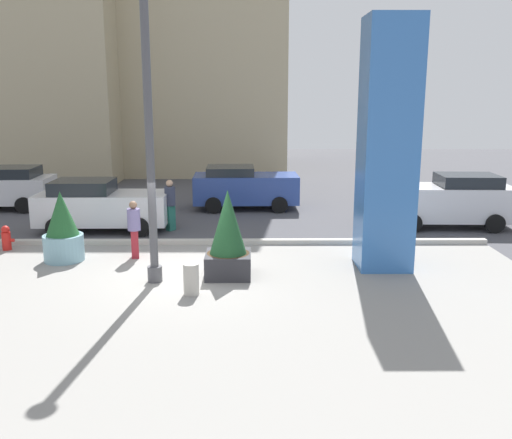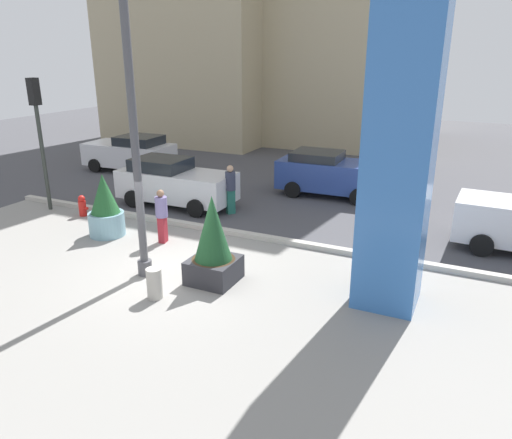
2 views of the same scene
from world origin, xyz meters
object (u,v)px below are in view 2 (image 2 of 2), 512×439
Objects in this scene: art_pillar_blue at (399,164)px; car_passing_lane at (131,153)px; potted_plant_by_pillar at (213,244)px; fire_hydrant at (82,206)px; concrete_bollard at (154,284)px; potted_plant_near_left at (105,209)px; car_curb_east at (330,173)px; pedestrian_by_curb at (230,187)px; pedestrian_on_sidewalk at (162,214)px; car_far_lane at (175,182)px; traffic_light_corner at (39,123)px; lamp_post at (134,136)px.

art_pillar_blue is 15.98m from car_passing_lane.
potted_plant_by_pillar reaches higher than fire_hydrant.
potted_plant_by_pillar reaches higher than concrete_bollard.
potted_plant_near_left reaches higher than fire_hydrant.
car_passing_lane is (-9.58, 8.71, -0.15)m from potted_plant_by_pillar.
pedestrian_by_curb reaches higher than car_curb_east.
car_passing_lane is at bearing 131.09° from concrete_bollard.
fire_hydrant is 4.12m from pedestrian_on_sidewalk.
traffic_light_corner is at bearing -147.65° from car_far_lane.
potted_plant_by_pillar is at bearing -169.04° from art_pillar_blue.
concrete_bollard is 3.60m from pedestrian_on_sidewalk.
concrete_bollard is 0.43× the size of pedestrian_by_curb.
car_passing_lane is 8.31m from pedestrian_by_curb.
art_pillar_blue is at bearing -25.91° from car_far_lane.
pedestrian_by_curb is (6.17, 2.39, -2.13)m from traffic_light_corner.
concrete_bollard is at bearing -156.25° from art_pillar_blue.
potted_plant_near_left reaches higher than pedestrian_by_curb.
lamp_post is 3.29× the size of potted_plant_by_pillar.
concrete_bollard is at bearing -48.91° from car_passing_lane.
potted_plant_by_pillar reaches higher than potted_plant_near_left.
lamp_post is at bearing -63.26° from car_far_lane.
pedestrian_on_sidewalk is (4.00, -0.85, 0.54)m from fire_hydrant.
car_curb_east is at bearing 115.63° from art_pillar_blue.
concrete_bollard is 6.50m from pedestrian_by_curb.
car_curb_east reaches higher than fire_hydrant.
lamp_post reaches higher than art_pillar_blue.
potted_plant_near_left is 1.94m from pedestrian_on_sidewalk.
concrete_bollard is 0.46× the size of pedestrian_on_sidewalk.
potted_plant_by_pillar is 1.28× the size of pedestrian_by_curb.
lamp_post is at bearing -32.66° from potted_plant_near_left.
fire_hydrant is at bearing 149.22° from lamp_post.
lamp_post is 4.22× the size of pedestrian_by_curb.
art_pillar_blue is 1.48× the size of car_far_lane.
lamp_post is 6.56m from fire_hydrant.
potted_plant_by_pillar is 8.73m from car_curb_east.
potted_plant_by_pillar is at bearing -47.77° from car_far_lane.
traffic_light_corner reaches higher than car_passing_lane.
pedestrian_on_sidewalk is (1.93, 0.25, 0.04)m from potted_plant_near_left.
art_pillar_blue reaches higher than car_passing_lane.
potted_plant_by_pillar is at bearing -20.41° from fire_hydrant.
concrete_bollard is 8.94m from traffic_light_corner.
art_pillar_blue reaches higher than traffic_light_corner.
potted_plant_by_pillar reaches higher than car_far_lane.
concrete_bollard is 0.17× the size of car_far_lane.
potted_plant_by_pillar reaches higher than car_passing_lane.
art_pillar_blue is 11.31m from fire_hydrant.
traffic_light_corner is 5.04m from car_far_lane.
lamp_post is 6.04m from art_pillar_blue.
fire_hydrant is at bearing -151.47° from pedestrian_by_curb.
car_far_lane is at bearing 132.23° from potted_plant_by_pillar.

